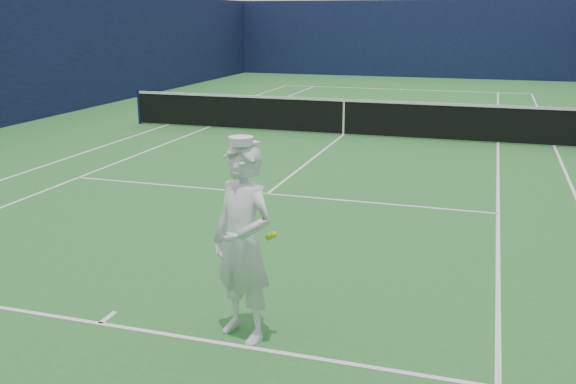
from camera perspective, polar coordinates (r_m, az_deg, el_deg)
name	(u,v)px	position (r m, az deg, el deg)	size (l,w,h in m)	color
ground	(343,135)	(18.00, 4.94, 5.07)	(80.00, 80.00, 0.00)	#2A6F2E
court_markings	(343,135)	(18.00, 4.94, 5.08)	(11.03, 23.83, 0.01)	white
windscreen_fence	(345,62)	(17.75, 5.09, 11.43)	(20.12, 36.12, 4.00)	#10163A
tennis_net	(344,115)	(17.91, 4.98, 6.81)	(12.88, 0.09, 1.07)	#141E4C
tennis_player	(243,243)	(6.45, -4.03, -4.52)	(0.88, 0.77, 2.11)	white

